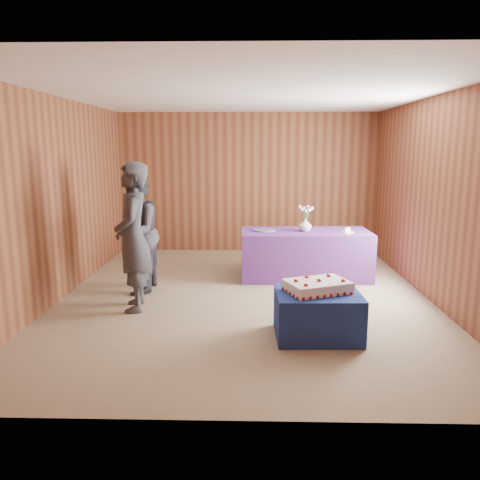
{
  "coord_description": "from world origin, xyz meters",
  "views": [
    {
      "loc": [
        0.09,
        -6.2,
        2.02
      ],
      "look_at": [
        -0.07,
        0.1,
        0.78
      ],
      "focal_mm": 35.0,
      "sensor_mm": 36.0,
      "label": 1
    }
  ],
  "objects_px": {
    "serving_table": "(305,254)",
    "guest_left": "(133,237)",
    "sheet_cake": "(317,286)",
    "cake_table": "(318,315)",
    "guest_right": "(136,233)",
    "vase": "(305,225)"
  },
  "relations": [
    {
      "from": "guest_left",
      "to": "guest_right",
      "type": "xyz_separation_m",
      "value": [
        -0.15,
        0.72,
        -0.07
      ]
    },
    {
      "from": "vase",
      "to": "guest_left",
      "type": "distance_m",
      "value": 2.76
    },
    {
      "from": "cake_table",
      "to": "sheet_cake",
      "type": "height_order",
      "value": "sheet_cake"
    },
    {
      "from": "guest_left",
      "to": "cake_table",
      "type": "bearing_deg",
      "value": 57.7
    },
    {
      "from": "cake_table",
      "to": "vase",
      "type": "height_order",
      "value": "vase"
    },
    {
      "from": "sheet_cake",
      "to": "guest_left",
      "type": "xyz_separation_m",
      "value": [
        -2.19,
        0.81,
        0.37
      ]
    },
    {
      "from": "vase",
      "to": "guest_left",
      "type": "xyz_separation_m",
      "value": [
        -2.31,
        -1.51,
        0.08
      ]
    },
    {
      "from": "serving_table",
      "to": "sheet_cake",
      "type": "distance_m",
      "value": 2.37
    },
    {
      "from": "sheet_cake",
      "to": "cake_table",
      "type": "bearing_deg",
      "value": -103.55
    },
    {
      "from": "guest_right",
      "to": "cake_table",
      "type": "bearing_deg",
      "value": 55.99
    },
    {
      "from": "vase",
      "to": "guest_left",
      "type": "height_order",
      "value": "guest_left"
    },
    {
      "from": "serving_table",
      "to": "guest_left",
      "type": "distance_m",
      "value": 2.84
    },
    {
      "from": "serving_table",
      "to": "guest_left",
      "type": "bearing_deg",
      "value": -147.93
    },
    {
      "from": "sheet_cake",
      "to": "guest_left",
      "type": "relative_size",
      "value": 0.43
    },
    {
      "from": "cake_table",
      "to": "guest_right",
      "type": "relative_size",
      "value": 0.52
    },
    {
      "from": "vase",
      "to": "guest_left",
      "type": "bearing_deg",
      "value": -146.9
    },
    {
      "from": "sheet_cake",
      "to": "guest_right",
      "type": "xyz_separation_m",
      "value": [
        -2.34,
        1.54,
        0.3
      ]
    },
    {
      "from": "sheet_cake",
      "to": "vase",
      "type": "distance_m",
      "value": 2.34
    },
    {
      "from": "vase",
      "to": "guest_right",
      "type": "bearing_deg",
      "value": -162.28
    },
    {
      "from": "cake_table",
      "to": "sheet_cake",
      "type": "distance_m",
      "value": 0.31
    },
    {
      "from": "guest_left",
      "to": "guest_right",
      "type": "distance_m",
      "value": 0.74
    },
    {
      "from": "serving_table",
      "to": "sheet_cake",
      "type": "relative_size",
      "value": 2.5
    }
  ]
}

